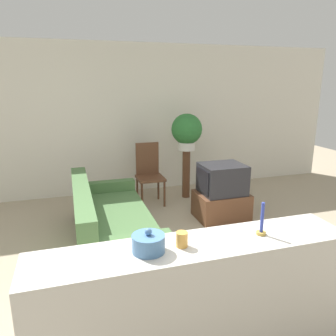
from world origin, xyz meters
The scene contains 12 objects.
ground_plane centered at (0.00, 0.00, 0.00)m, with size 14.00×14.00×0.00m, color tan.
wall_back centered at (0.00, 3.43, 1.35)m, with size 9.00×0.06×2.70m.
couch centered at (-0.36, 1.32, 0.27)m, with size 0.93×2.07×0.79m.
tv_stand centered at (1.38, 1.69, 0.20)m, with size 0.76×0.58×0.40m.
television centered at (1.37, 1.69, 0.62)m, with size 0.64×0.54×0.44m.
wooden_chair centered at (0.50, 2.67, 0.56)m, with size 0.44×0.44×1.03m.
plant_stand centered at (1.19, 2.74, 0.43)m, with size 0.14×0.14×0.87m.
potted_plant centered at (1.19, 2.74, 1.21)m, with size 0.53×0.53×0.63m.
foreground_counter centered at (0.00, -0.68, 0.48)m, with size 2.24×0.44×0.96m.
decorative_bowl centered at (-0.33, -0.68, 1.02)m, with size 0.22×0.22×0.16m.
candle_jar centered at (-0.10, -0.68, 1.01)m, with size 0.08×0.08×0.10m.
candlestick centered at (0.51, -0.68, 1.04)m, with size 0.07×0.07×0.24m.
Camera 1 is at (-0.77, -2.54, 2.02)m, focal length 35.00 mm.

